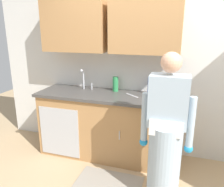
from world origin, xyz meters
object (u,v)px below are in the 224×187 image
at_px(knife_on_counter, 132,95).
at_px(bottle_water_tall, 115,84).
at_px(bottle_cleaner_spray, 150,86).
at_px(cup_by_sink, 171,95).
at_px(sink, 82,93).
at_px(person_at_sink, 165,142).
at_px(bottle_water_short, 164,88).

bearing_deg(knife_on_counter, bottle_water_tall, -169.61).
height_order(bottle_cleaner_spray, cup_by_sink, bottle_cleaner_spray).
height_order(sink, person_at_sink, person_at_sink).
bearing_deg(cup_by_sink, person_at_sink, -88.79).
bearing_deg(bottle_water_short, person_at_sink, -82.32).
bearing_deg(sink, bottle_cleaner_spray, 10.10).
relative_size(bottle_water_short, bottle_water_tall, 1.02).
distance_m(sink, person_at_sink, 1.46).
distance_m(sink, bottle_cleaner_spray, 0.97).
xyz_separation_m(person_at_sink, cup_by_sink, (-0.02, 0.76, 0.29)).
height_order(sink, bottle_water_short, sink).
xyz_separation_m(sink, bottle_water_tall, (0.45, 0.18, 0.12)).
distance_m(sink, knife_on_counter, 0.73).
bearing_deg(sink, bottle_water_tall, 21.44).
bearing_deg(knife_on_counter, bottle_cleaner_spray, 71.73).
height_order(person_at_sink, knife_on_counter, person_at_sink).
height_order(bottle_water_short, cup_by_sink, bottle_water_short).
height_order(person_at_sink, bottle_water_tall, person_at_sink).
relative_size(bottle_water_tall, cup_by_sink, 2.56).
bearing_deg(sink, person_at_sink, -29.17).
height_order(person_at_sink, cup_by_sink, person_at_sink).
relative_size(sink, bottle_water_short, 2.32).
xyz_separation_m(person_at_sink, bottle_water_short, (-0.11, 0.85, 0.36)).
xyz_separation_m(bottle_water_tall, knife_on_counter, (0.28, -0.15, -0.10)).
height_order(bottle_water_short, knife_on_counter, bottle_water_short).
distance_m(sink, bottle_water_short, 1.16).
bearing_deg(person_at_sink, sink, 150.83).
bearing_deg(bottle_cleaner_spray, bottle_water_tall, 179.08).
bearing_deg(cup_by_sink, sink, -177.21).
xyz_separation_m(bottle_water_tall, cup_by_sink, (0.79, -0.12, -0.06)).
xyz_separation_m(bottle_water_short, bottle_cleaner_spray, (-0.20, 0.02, 0.01)).
bearing_deg(bottle_cleaner_spray, bottle_water_short, -5.40).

